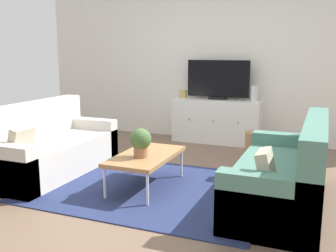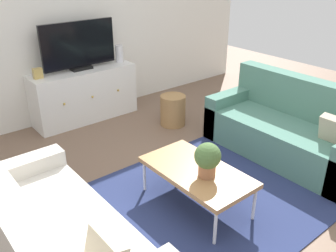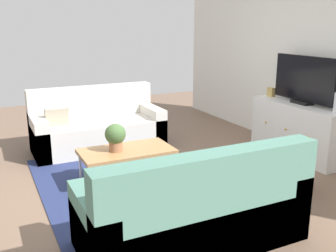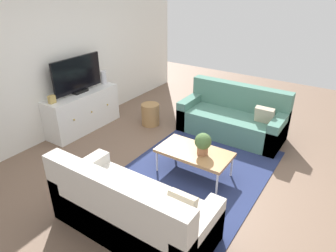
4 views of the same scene
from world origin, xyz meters
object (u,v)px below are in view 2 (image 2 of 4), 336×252
Objects in this scene: wicker_basket at (173,110)px; tv_console at (85,95)px; flat_screen_tv at (79,46)px; mantel_clock at (38,73)px; potted_plant at (208,158)px; glass_vase at (119,54)px; couch_left_side at (49,246)px; coffee_table at (197,172)px; couch_right_side at (290,131)px.

tv_console is at bearing 131.70° from wicker_basket.
flat_screen_tv is 7.85× the size of mantel_clock.
potted_plant is 2.65m from glass_vase.
couch_left_side is 13.85× the size of mantel_clock.
glass_vase is 0.59× the size of wicker_basket.
glass_vase is at bearing 72.92° from coffee_table.
couch_left_side is 2.76m from wicker_basket.
potted_plant is 2.58m from mantel_clock.
couch_right_side is at bearing -50.61° from mantel_clock.
tv_console is at bearing -0.00° from mantel_clock.
tv_console is at bearing 57.40° from couch_left_side.
flat_screen_tv is (1.52, 2.39, 0.74)m from couch_left_side.
potted_plant reaches higher than wicker_basket.
coffee_table is at bearing -93.45° from tv_console.
glass_vase reaches higher than tv_console.
mantel_clock is at bearing 180.00° from glass_vase.
mantel_clock is (-0.59, 0.00, 0.42)m from tv_console.
coffee_table is at bearing -93.42° from flat_screen_tv.
flat_screen_tv is (0.15, 2.43, 0.68)m from coffee_table.
flat_screen_tv reaches higher than couch_right_side.
flat_screen_tv is at bearing 119.50° from couch_right_side.
couch_right_side is 2.85m from flat_screen_tv.
wicker_basket is (0.97, 1.61, -0.35)m from potted_plant.
mantel_clock is at bearing 129.39° from couch_right_side.
couch_right_side is at bearing -69.81° from wicker_basket.
tv_console is (1.52, 2.37, 0.07)m from couch_left_side.
wicker_basket is at bearing -76.24° from glass_vase.
tv_console is (0.15, 2.41, 0.01)m from coffee_table.
tv_console is 1.40× the size of flat_screen_tv.
mantel_clock is at bearing 146.95° from wicker_basket.
flat_screen_tv is at bearing 86.72° from potted_plant.
couch_left_side reaches higher than potted_plant.
tv_console is 0.76m from glass_vase.
glass_vase is (0.59, -0.02, -0.19)m from flat_screen_tv.
glass_vase is at bearing 103.76° from wicker_basket.
coffee_table is 2.57m from glass_vase.
coffee_table is at bearing -1.44° from couch_left_side.
couch_left_side is at bearing -148.13° from wicker_basket.
mantel_clock is at bearing 180.00° from tv_console.
couch_right_side is 3.11m from mantel_clock.
couch_right_side is 2.55m from glass_vase.
mantel_clock reaches higher than potted_plant.
couch_left_side is 1.00× the size of couch_right_side.
couch_right_side is 5.78× the size of potted_plant.
mantel_clock is (-0.59, -0.02, -0.25)m from flat_screen_tv.
couch_right_side reaches higher than mantel_clock.
glass_vase reaches higher than potted_plant.
coffee_table is at bearing -122.97° from wicker_basket.
flat_screen_tv reaches higher than glass_vase.
coffee_table is 4.23× the size of glass_vase.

